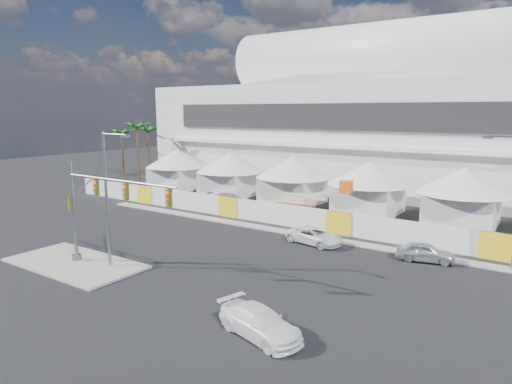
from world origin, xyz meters
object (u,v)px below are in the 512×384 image
Objects in this scene: streetlight_median at (108,190)px; boom_lift at (298,208)px; traffic_mast at (94,209)px; lot_car_c at (230,201)px; pickup_near at (260,323)px; sedan_silver at (425,252)px; pickup_curb at (314,236)px.

streetlight_median is 20.27m from boom_lift.
lot_car_c is at bearing 101.56° from traffic_mast.
pickup_near is 14.91m from traffic_mast.
lot_car_c is at bearing 60.32° from sedan_silver.
boom_lift reaches higher than sedan_silver.
pickup_curb is at bearing 54.33° from traffic_mast.
lot_car_c reaches higher than pickup_curb.
boom_lift is (3.59, 19.49, -4.26)m from streetlight_median.
boom_lift is at bearing 39.61° from pickup_near.
traffic_mast is 1.13× the size of streetlight_median.
lot_car_c is at bearing 172.69° from boom_lift.
boom_lift is at bearing 77.70° from traffic_mast.
lot_car_c is 0.61× the size of streetlight_median.
traffic_mast is 1.65m from streetlight_median.
pickup_curb is at bearing 32.63° from pickup_near.
pickup_near is 14.59m from streetlight_median.
traffic_mast is at bearing -107.92° from boom_lift.
streetlight_median is at bearing 154.76° from pickup_curb.
lot_car_c is 20.87m from streetlight_median.
sedan_silver is 23.15m from lot_car_c.
sedan_silver is 16.04m from pickup_near.
sedan_silver is at bearing -77.06° from pickup_curb.
sedan_silver is 0.84× the size of pickup_curb.
boom_lift is (4.39, 20.15, -2.97)m from traffic_mast.
pickup_curb is at bearing -57.94° from boom_lift.
pickup_curb is 16.19m from streetlight_median.
streetlight_median reaches higher than sedan_silver.
boom_lift is (-10.03, 21.86, 0.43)m from pickup_near.
boom_lift is (-5.22, 6.76, 0.45)m from pickup_curb.
pickup_near is 0.46× the size of traffic_mast.
pickup_near is 0.52× the size of streetlight_median.
sedan_silver is 23.04m from traffic_mast.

